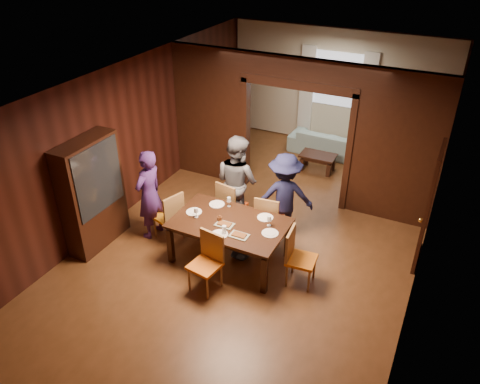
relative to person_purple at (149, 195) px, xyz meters
The scene contains 32 objects.
floor 2.18m from the person_purple, 26.13° to the left, with size 9.00×9.00×0.00m, color #523017.
ceiling 2.88m from the person_purple, 26.13° to the left, with size 5.50×9.00×0.02m, color silver.
room_walls 3.37m from the person_purple, 56.90° to the left, with size 5.52×9.01×2.90m.
person_purple is the anchor object (origin of this frame).
person_grey 1.60m from the person_purple, 39.35° to the left, with size 0.88×0.69×1.81m, color #55575D.
person_navy 2.40m from the person_purple, 26.31° to the left, with size 1.05×0.60×1.63m, color #181A3D.
sofa 5.15m from the person_purple, 67.59° to the left, with size 2.00×0.78×0.59m, color #93BDC1.
serving_bowl 1.77m from the person_purple, ahead, with size 0.32×0.32×0.08m, color black.
dining_table 1.68m from the person_purple, ahead, with size 1.88×1.17×0.76m, color black.
coffee_table 4.28m from the person_purple, 62.69° to the left, with size 0.80×0.50×0.40m, color black.
chair_left 0.50m from the person_purple, ahead, with size 0.44×0.44×0.97m, color orange, non-canonical shape.
chair_right 2.93m from the person_purple, ahead, with size 0.44×0.44×0.97m, color orange, non-canonical shape.
chair_far_l 1.54m from the person_purple, 37.00° to the left, with size 0.44×0.44×0.97m, color #EF4E16, non-canonical shape.
chair_far_r 2.17m from the person_purple, 21.03° to the left, with size 0.44×0.44×0.97m, color red, non-canonical shape.
chair_near 1.86m from the person_purple, 27.98° to the right, with size 0.44×0.44×0.97m, color orange, non-canonical shape.
hutch 0.96m from the person_purple, 139.69° to the right, with size 0.40×1.20×2.00m, color black.
door_right 4.72m from the person_purple, 17.10° to the left, with size 0.06×0.90×2.10m, color black.
window_far 5.69m from the person_purple, 71.26° to the left, with size 1.20×0.03×1.30m, color silver.
curtain_left 5.41m from the person_purple, 78.70° to the left, with size 0.35×0.06×2.40m, color white.
curtain_right 5.89m from the person_purple, 64.19° to the left, with size 0.35×0.06×2.40m, color white.
plate_left 0.94m from the person_purple, ahead, with size 0.27×0.27×0.01m, color white.
plate_far_l 1.23m from the person_purple, 17.19° to the left, with size 0.27×0.27×0.01m, color white.
plate_far_r 2.12m from the person_purple, ahead, with size 0.27×0.27×0.01m, color white.
plate_right 2.34m from the person_purple, ahead, with size 0.27×0.27×0.01m, color silver.
plate_near 1.69m from the person_purple, 13.91° to the right, with size 0.27×0.27×0.01m, color silver.
platter_a 1.59m from the person_purple, ahead, with size 0.30×0.20×0.04m, color gray.
platter_b 1.96m from the person_purple, ahead, with size 0.30×0.20×0.04m, color gray.
wineglass_left 1.06m from the person_purple, ahead, with size 0.08×0.08×0.18m, color white, non-canonical shape.
wineglass_far 1.44m from the person_purple, 16.31° to the left, with size 0.08×0.08×0.18m, color silver, non-canonical shape.
wineglass_right 2.24m from the person_purple, ahead, with size 0.08×0.08×0.18m, color silver, non-canonical shape.
tumbler 1.72m from the person_purple, 11.46° to the right, with size 0.07×0.07×0.14m, color white.
condiment_jar 1.46m from the person_purple, ahead, with size 0.08×0.08×0.11m, color #4E2812, non-canonical shape.
Camera 1 is at (2.77, -6.55, 5.11)m, focal length 35.00 mm.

